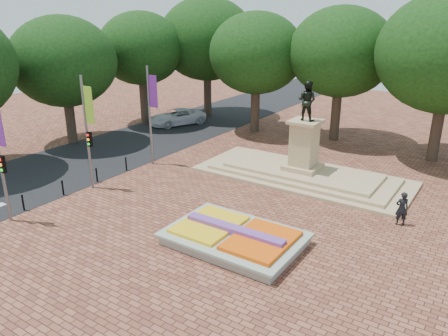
# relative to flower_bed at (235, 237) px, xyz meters

# --- Properties ---
(ground) EXTENTS (90.00, 90.00, 0.00)m
(ground) POSITION_rel_flower_bed_xyz_m (-1.03, 2.00, -0.38)
(ground) COLOR brown
(ground) RESTS_ON ground
(asphalt_street) EXTENTS (9.00, 90.00, 0.02)m
(asphalt_street) POSITION_rel_flower_bed_xyz_m (-16.03, 7.00, -0.37)
(asphalt_street) COLOR black
(asphalt_street) RESTS_ON ground
(flower_bed) EXTENTS (6.30, 4.30, 0.91)m
(flower_bed) POSITION_rel_flower_bed_xyz_m (0.00, 0.00, 0.00)
(flower_bed) COLOR gray
(flower_bed) RESTS_ON ground
(monument) EXTENTS (14.00, 6.00, 6.40)m
(monument) POSITION_rel_flower_bed_xyz_m (-1.03, 10.00, 0.50)
(monument) COLOR tan
(monument) RESTS_ON ground
(tree_row_back) EXTENTS (44.80, 8.80, 10.43)m
(tree_row_back) POSITION_rel_flower_bed_xyz_m (1.31, 20.00, 6.29)
(tree_row_back) COLOR #37291E
(tree_row_back) RESTS_ON ground
(tree_row_street) EXTENTS (8.40, 25.40, 9.98)m
(tree_row_street) POSITION_rel_flower_bed_xyz_m (-20.53, 6.67, 6.01)
(tree_row_street) COLOR #37291E
(tree_row_street) RESTS_ON ground
(banner_poles) EXTENTS (0.88, 11.17, 7.00)m
(banner_poles) POSITION_rel_flower_bed_xyz_m (-11.10, 0.69, 3.50)
(banner_poles) COLOR slate
(banner_poles) RESTS_ON ground
(bollard_row) EXTENTS (0.12, 13.12, 0.98)m
(bollard_row) POSITION_rel_flower_bed_xyz_m (-11.73, 0.50, 0.15)
(bollard_row) COLOR black
(bollard_row) RESTS_ON ground
(van) EXTENTS (4.54, 6.06, 1.53)m
(van) POSITION_rel_flower_bed_xyz_m (-17.13, 16.48, 0.39)
(van) COLOR silver
(van) RESTS_ON ground
(pedestrian) EXTENTS (0.80, 0.73, 1.83)m
(pedestrian) POSITION_rel_flower_bed_xyz_m (6.04, 6.50, 0.54)
(pedestrian) COLOR black
(pedestrian) RESTS_ON ground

